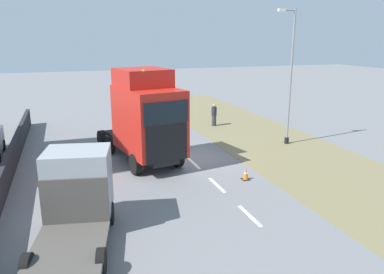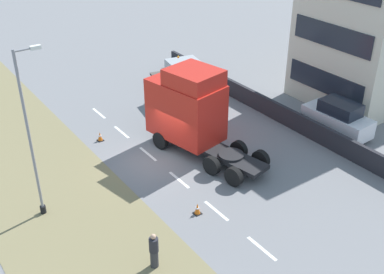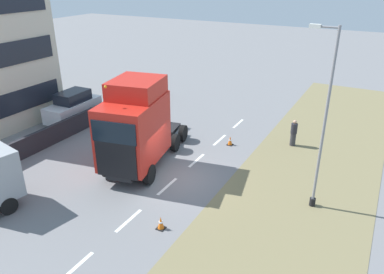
# 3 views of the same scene
# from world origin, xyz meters

# --- Properties ---
(ground_plane) EXTENTS (120.00, 120.00, 0.00)m
(ground_plane) POSITION_xyz_m (0.00, 0.00, 0.00)
(ground_plane) COLOR slate
(ground_plane) RESTS_ON ground
(grass_verge) EXTENTS (7.00, 44.00, 0.01)m
(grass_verge) POSITION_xyz_m (-6.00, 0.00, 0.01)
(grass_verge) COLOR olive
(grass_verge) RESTS_ON ground
(lane_markings) EXTENTS (0.16, 17.80, 0.00)m
(lane_markings) POSITION_xyz_m (0.00, -0.70, 0.00)
(lane_markings) COLOR white
(lane_markings) RESTS_ON ground
(boundary_wall) EXTENTS (0.25, 24.00, 1.21)m
(boundary_wall) POSITION_xyz_m (9.00, 0.00, 0.60)
(boundary_wall) COLOR #232328
(boundary_wall) RESTS_ON ground
(lorry_cab) EXTENTS (3.91, 7.81, 5.11)m
(lorry_cab) POSITION_xyz_m (2.34, 0.08, 2.50)
(lorry_cab) COLOR black
(lorry_cab) RESTS_ON ground
(flatbed_truck) EXTENTS (3.12, 5.43, 2.80)m
(flatbed_truck) POSITION_xyz_m (6.09, 6.41, 1.47)
(flatbed_truck) COLOR #999EA3
(flatbed_truck) RESTS_ON ground
(parked_car) EXTENTS (2.02, 4.34, 2.15)m
(parked_car) POSITION_xyz_m (10.72, -3.68, 1.04)
(parked_car) COLOR silver
(parked_car) RESTS_ON ground
(lamp_post) EXTENTS (1.26, 0.27, 8.12)m
(lamp_post) POSITION_xyz_m (-6.72, -0.85, 3.88)
(lamp_post) COLOR black
(lamp_post) RESTS_ON ground
(pedestrian) EXTENTS (0.39, 0.39, 1.69)m
(pedestrian) POSITION_xyz_m (-4.32, -6.91, 0.83)
(pedestrian) COLOR #333338
(pedestrian) RESTS_ON ground
(traffic_cone_lead) EXTENTS (0.36, 0.36, 0.58)m
(traffic_cone_lead) POSITION_xyz_m (-1.54, 3.90, 0.28)
(traffic_cone_lead) COLOR black
(traffic_cone_lead) RESTS_ON ground
(traffic_cone_trailing) EXTENTS (0.36, 0.36, 0.58)m
(traffic_cone_trailing) POSITION_xyz_m (-0.87, -5.14, 0.28)
(traffic_cone_trailing) COLOR black
(traffic_cone_trailing) RESTS_ON ground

